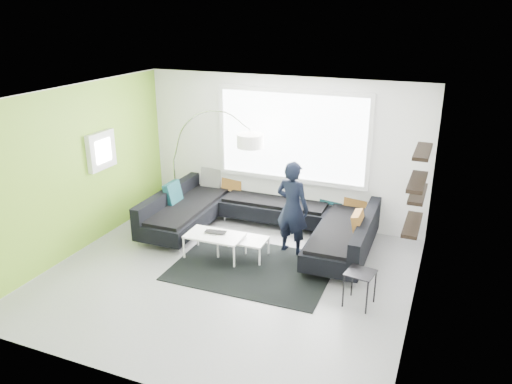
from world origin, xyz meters
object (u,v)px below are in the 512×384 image
side_table (359,288)px  coffee_table (229,246)px  sectional_sofa (262,218)px  laptop (215,233)px  person (292,208)px  arc_lamp (174,160)px

side_table → coffee_table: bearing=164.9°
sectional_sofa → side_table: 2.58m
coffee_table → side_table: (2.31, -0.62, 0.06)m
coffee_table → laptop: size_ratio=3.13×
coffee_table → person: person is taller
sectional_sofa → laptop: sectional_sofa is taller
person → laptop: bearing=40.5°
person → arc_lamp: bearing=-5.5°
sectional_sofa → person: size_ratio=2.45×
sectional_sofa → person: (0.68, -0.34, 0.44)m
coffee_table → arc_lamp: bearing=141.5°
arc_lamp → laptop: size_ratio=5.62×
person → laptop: size_ratio=4.13×
coffee_table → laptop: (-0.23, -0.07, 0.22)m
sectional_sofa → arc_lamp: 2.28m
sectional_sofa → arc_lamp: size_ratio=1.80×
coffee_table → side_table: side_table is taller
side_table → arc_lamp: bearing=154.0°
arc_lamp → laptop: arc_lamp is taller
sectional_sofa → coffee_table: bearing=-105.4°
arc_lamp → person: (2.78, -0.85, -0.29)m
person → laptop: person is taller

